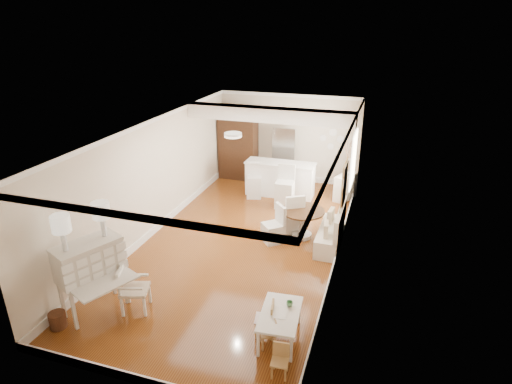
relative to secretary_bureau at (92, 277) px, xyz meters
The scene contains 20 objects.
room 4.15m from the secretary_bureau, 63.86° to the left, with size 9.00×9.04×2.82m.
secretary_bureau is the anchor object (origin of this frame).
gustavian_armchair 0.77m from the secretary_bureau, 19.71° to the left, with size 0.51×0.51×0.89m, color white.
wicker_basket 0.88m from the secretary_bureau, 120.18° to the right, with size 0.29×0.29×0.29m, color #502C19.
kids_table 3.42m from the secretary_bureau, ahead, with size 0.63×1.04×0.52m, color white.
kids_chair_a 3.26m from the secretary_bureau, ahead, with size 0.26×0.26×0.53m, color #AE834F.
kids_chair_b 3.14m from the secretary_bureau, ahead, with size 0.31×0.31×0.64m, color tan.
kids_chair_c 3.63m from the secretary_bureau, ahead, with size 0.26×0.26×0.53m, color tan.
banquette 5.24m from the secretary_bureau, 45.22° to the left, with size 0.52×1.60×0.98m, color silver.
dining_table 4.93m from the secretary_bureau, 52.62° to the left, with size 1.05×1.05×0.72m, color #4A2C17.
slip_chair_near 4.22m from the secretary_bureau, 55.62° to the left, with size 0.43×0.45×0.92m, color silver.
slip_chair_far 4.96m from the secretary_bureau, 57.30° to the left, with size 0.48×0.50×1.01m, color white.
breakfast_counter 6.57m from the secretary_bureau, 74.10° to the left, with size 2.05×0.65×1.03m, color white.
bar_stool_left 6.05m from the secretary_bureau, 79.42° to the left, with size 0.42×0.42×1.05m, color silver.
bar_stool_right 5.92m from the secretary_bureau, 68.76° to the left, with size 0.48×0.48×1.21m, color silver.
pantry_cabinet 7.41m from the secretary_bureau, 89.23° to the left, with size 1.20×0.60×2.30m, color #381E11.
fridge 7.64m from the secretary_bureau, 74.81° to the left, with size 0.75×0.65×1.80m, color silver.
sideboard 7.57m from the secretary_bureau, 60.70° to the left, with size 0.35×0.79×0.76m, color silver.
pencil_cup 3.52m from the secretary_bureau, ahead, with size 0.11×0.11×0.09m, color #60A56B.
branch_vase 7.56m from the secretary_bureau, 60.84° to the left, with size 0.18×0.18×0.19m, color white.
Camera 1 is at (3.02, -8.47, 4.98)m, focal length 30.00 mm.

